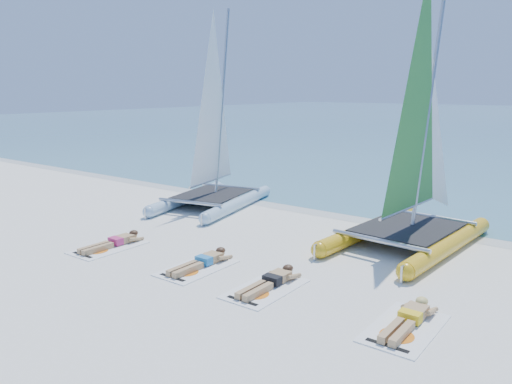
{
  "coord_description": "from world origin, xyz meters",
  "views": [
    {
      "loc": [
        7.73,
        -8.51,
        3.94
      ],
      "look_at": [
        0.44,
        1.2,
        1.41
      ],
      "focal_mm": 35.0,
      "sensor_mm": 36.0,
      "label": 1
    }
  ],
  "objects_px": {
    "catamaran_blue": "(213,146)",
    "catamaran_yellow": "(421,153)",
    "towel_a": "(109,248)",
    "sunbather_b": "(203,261)",
    "towel_b": "(197,268)",
    "towel_d": "(405,328)",
    "towel_c": "(266,289)",
    "sunbather_a": "(115,242)",
    "sunbather_d": "(409,318)",
    "sunbather_c": "(271,281)"
  },
  "relations": [
    {
      "from": "towel_b",
      "to": "sunbather_b",
      "type": "relative_size",
      "value": 1.07
    },
    {
      "from": "towel_a",
      "to": "towel_d",
      "type": "distance_m",
      "value": 7.55
    },
    {
      "from": "sunbather_b",
      "to": "towel_d",
      "type": "bearing_deg",
      "value": -2.25
    },
    {
      "from": "sunbather_b",
      "to": "sunbather_d",
      "type": "distance_m",
      "value": 4.76
    },
    {
      "from": "towel_a",
      "to": "towel_c",
      "type": "distance_m",
      "value": 4.71
    },
    {
      "from": "towel_d",
      "to": "sunbather_d",
      "type": "height_order",
      "value": "sunbather_d"
    },
    {
      "from": "towel_b",
      "to": "towel_d",
      "type": "height_order",
      "value": "same"
    },
    {
      "from": "towel_b",
      "to": "sunbather_d",
      "type": "distance_m",
      "value": 4.76
    },
    {
      "from": "catamaran_blue",
      "to": "towel_a",
      "type": "bearing_deg",
      "value": -91.58
    },
    {
      "from": "catamaran_yellow",
      "to": "sunbather_a",
      "type": "height_order",
      "value": "catamaran_yellow"
    },
    {
      "from": "sunbather_b",
      "to": "sunbather_c",
      "type": "height_order",
      "value": "same"
    },
    {
      "from": "catamaran_yellow",
      "to": "towel_a",
      "type": "relative_size",
      "value": 3.97
    },
    {
      "from": "catamaran_yellow",
      "to": "sunbather_b",
      "type": "bearing_deg",
      "value": -118.52
    },
    {
      "from": "sunbather_b",
      "to": "catamaran_blue",
      "type": "bearing_deg",
      "value": 129.19
    },
    {
      "from": "towel_c",
      "to": "sunbather_d",
      "type": "height_order",
      "value": "sunbather_d"
    },
    {
      "from": "catamaran_blue",
      "to": "catamaran_yellow",
      "type": "height_order",
      "value": "catamaran_yellow"
    },
    {
      "from": "towel_a",
      "to": "sunbather_a",
      "type": "relative_size",
      "value": 1.07
    },
    {
      "from": "catamaran_yellow",
      "to": "towel_d",
      "type": "height_order",
      "value": "catamaran_yellow"
    },
    {
      "from": "towel_a",
      "to": "towel_d",
      "type": "height_order",
      "value": "same"
    },
    {
      "from": "towel_a",
      "to": "sunbather_a",
      "type": "distance_m",
      "value": 0.22
    },
    {
      "from": "sunbather_a",
      "to": "towel_c",
      "type": "bearing_deg",
      "value": 0.58
    },
    {
      "from": "catamaran_yellow",
      "to": "sunbather_d",
      "type": "xyz_separation_m",
      "value": [
        1.6,
        -4.87,
        -2.19
      ]
    },
    {
      "from": "sunbather_c",
      "to": "sunbather_a",
      "type": "bearing_deg",
      "value": -177.08
    },
    {
      "from": "towel_a",
      "to": "towel_c",
      "type": "height_order",
      "value": "same"
    },
    {
      "from": "catamaran_yellow",
      "to": "sunbather_b",
      "type": "xyz_separation_m",
      "value": [
        -3.16,
        -4.87,
        -2.19
      ]
    },
    {
      "from": "towel_b",
      "to": "towel_c",
      "type": "xyz_separation_m",
      "value": [
        1.91,
        -0.04,
        0.0
      ]
    },
    {
      "from": "catamaran_yellow",
      "to": "sunbather_a",
      "type": "bearing_deg",
      "value": -134.69
    },
    {
      "from": "sunbather_b",
      "to": "towel_a",
      "type": "bearing_deg",
      "value": -170.45
    },
    {
      "from": "towel_d",
      "to": "catamaran_blue",
      "type": "bearing_deg",
      "value": 150.55
    },
    {
      "from": "towel_a",
      "to": "sunbather_d",
      "type": "distance_m",
      "value": 7.56
    },
    {
      "from": "catamaran_blue",
      "to": "sunbather_a",
      "type": "relative_size",
      "value": 3.95
    },
    {
      "from": "catamaran_yellow",
      "to": "sunbather_b",
      "type": "distance_m",
      "value": 6.2
    },
    {
      "from": "towel_c",
      "to": "sunbather_c",
      "type": "relative_size",
      "value": 1.07
    },
    {
      "from": "towel_b",
      "to": "sunbather_c",
      "type": "distance_m",
      "value": 1.92
    },
    {
      "from": "catamaran_yellow",
      "to": "towel_c",
      "type": "distance_m",
      "value": 5.73
    },
    {
      "from": "sunbather_b",
      "to": "towel_c",
      "type": "bearing_deg",
      "value": -6.83
    },
    {
      "from": "catamaran_blue",
      "to": "towel_a",
      "type": "relative_size",
      "value": 3.68
    },
    {
      "from": "catamaran_blue",
      "to": "sunbather_a",
      "type": "distance_m",
      "value": 5.36
    },
    {
      "from": "sunbather_b",
      "to": "towel_d",
      "type": "xyz_separation_m",
      "value": [
        4.76,
        -0.19,
        -0.11
      ]
    },
    {
      "from": "towel_b",
      "to": "sunbather_b",
      "type": "height_order",
      "value": "sunbather_b"
    },
    {
      "from": "sunbather_a",
      "to": "towel_b",
      "type": "bearing_deg",
      "value": 1.75
    },
    {
      "from": "sunbather_b",
      "to": "towel_b",
      "type": "bearing_deg",
      "value": -90.0
    },
    {
      "from": "sunbather_a",
      "to": "towel_c",
      "type": "distance_m",
      "value": 4.71
    },
    {
      "from": "towel_b",
      "to": "sunbather_d",
      "type": "relative_size",
      "value": 1.07
    },
    {
      "from": "sunbather_a",
      "to": "towel_c",
      "type": "relative_size",
      "value": 0.93
    },
    {
      "from": "catamaran_blue",
      "to": "towel_b",
      "type": "distance_m",
      "value": 6.45
    },
    {
      "from": "towel_d",
      "to": "sunbather_c",
      "type": "bearing_deg",
      "value": 176.99
    },
    {
      "from": "catamaran_yellow",
      "to": "sunbather_a",
      "type": "distance_m",
      "value": 8.16
    },
    {
      "from": "catamaran_yellow",
      "to": "sunbather_b",
      "type": "relative_size",
      "value": 4.25
    },
    {
      "from": "catamaran_yellow",
      "to": "catamaran_blue",
      "type": "bearing_deg",
      "value": -173.57
    }
  ]
}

